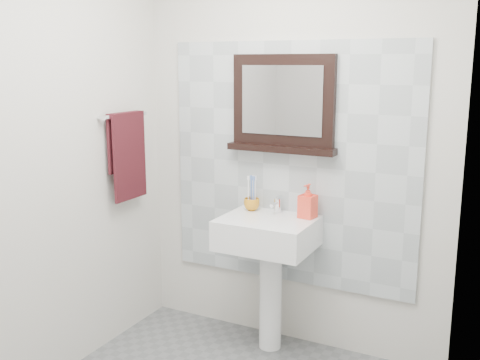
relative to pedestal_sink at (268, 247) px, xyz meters
name	(u,v)px	position (x,y,z in m)	size (l,w,h in m)	color
back_wall	(291,149)	(0.05, 0.23, 0.57)	(2.00, 0.01, 2.50)	silver
left_wall	(35,164)	(-0.95, -0.87, 0.57)	(0.01, 2.20, 2.50)	silver
right_wall	(432,208)	(1.05, -0.87, 0.57)	(0.01, 2.20, 2.50)	silver
splashback	(290,165)	(0.05, 0.21, 0.47)	(1.60, 0.02, 1.50)	#AFB9BE
pedestal_sink	(268,247)	(0.00, 0.00, 0.00)	(0.55, 0.44, 0.96)	white
toothbrush_cup	(252,204)	(-0.17, 0.12, 0.22)	(0.10, 0.10, 0.08)	orange
toothbrushes	(252,191)	(-0.17, 0.12, 0.31)	(0.05, 0.04, 0.21)	white
soap_dispenser	(308,201)	(0.21, 0.11, 0.29)	(0.09, 0.09, 0.21)	red
framed_mirror	(283,106)	(0.01, 0.19, 0.84)	(0.69, 0.11, 0.58)	black
towel_bar	(125,115)	(-0.90, -0.18, 0.77)	(0.07, 0.40, 0.03)	silver
hand_towel	(127,149)	(-0.90, -0.18, 0.56)	(0.06, 0.30, 0.55)	#350E13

